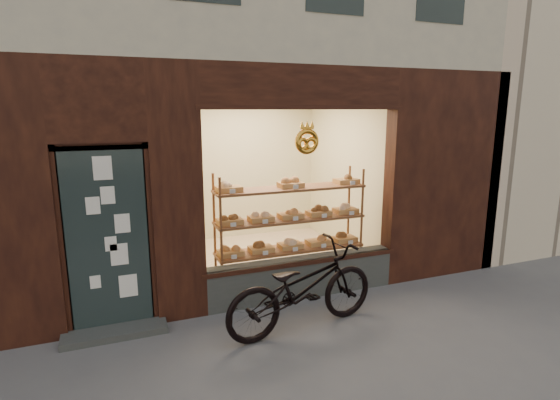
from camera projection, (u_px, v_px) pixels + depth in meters
name	position (u px, v px, depth m)	size (l,w,h in m)	color
ground	(352.00, 393.00, 4.01)	(90.00, 90.00, 0.00)	#535353
display_shelf	(290.00, 230.00, 6.32)	(2.20, 0.45, 1.70)	brown
bicycle	(303.00, 288.00, 5.09)	(0.68, 1.95, 1.03)	black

